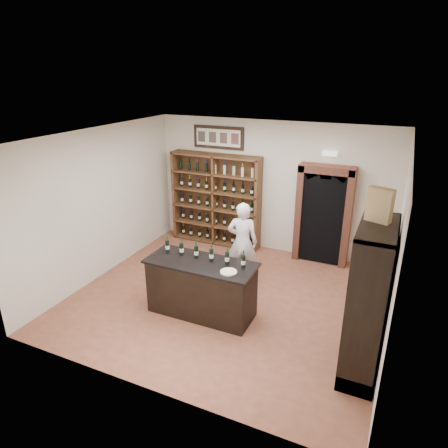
{
  "coord_description": "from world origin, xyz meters",
  "views": [
    {
      "loc": [
        2.63,
        -5.9,
        4.02
      ],
      "look_at": [
        -0.18,
        0.3,
        1.37
      ],
      "focal_mm": 32.0,
      "sensor_mm": 36.0,
      "label": 1
    }
  ],
  "objects_px": {
    "shopkeeper": "(242,242)",
    "wine_crate": "(380,205)",
    "wine_shelf": "(216,199)",
    "counter_bottle_0": "(167,246)",
    "tasting_counter": "(201,288)",
    "side_cabinet": "(367,324)"
  },
  "relations": [
    {
      "from": "shopkeeper",
      "to": "wine_crate",
      "type": "height_order",
      "value": "wine_crate"
    },
    {
      "from": "shopkeeper",
      "to": "wine_shelf",
      "type": "bearing_deg",
      "value": -61.82
    },
    {
      "from": "wine_shelf",
      "to": "counter_bottle_0",
      "type": "height_order",
      "value": "wine_shelf"
    },
    {
      "from": "wine_shelf",
      "to": "shopkeeper",
      "type": "bearing_deg",
      "value": -49.53
    },
    {
      "from": "counter_bottle_0",
      "to": "wine_crate",
      "type": "height_order",
      "value": "wine_crate"
    },
    {
      "from": "wine_shelf",
      "to": "counter_bottle_0",
      "type": "relative_size",
      "value": 7.33
    },
    {
      "from": "wine_shelf",
      "to": "tasting_counter",
      "type": "bearing_deg",
      "value": -69.44
    },
    {
      "from": "tasting_counter",
      "to": "shopkeeper",
      "type": "bearing_deg",
      "value": 82.97
    },
    {
      "from": "wine_shelf",
      "to": "shopkeeper",
      "type": "distance_m",
      "value": 1.99
    },
    {
      "from": "tasting_counter",
      "to": "wine_shelf",
      "type": "bearing_deg",
      "value": 110.56
    },
    {
      "from": "counter_bottle_0",
      "to": "shopkeeper",
      "type": "bearing_deg",
      "value": 55.87
    },
    {
      "from": "tasting_counter",
      "to": "side_cabinet",
      "type": "height_order",
      "value": "side_cabinet"
    },
    {
      "from": "shopkeeper",
      "to": "wine_crate",
      "type": "relative_size",
      "value": 3.7
    },
    {
      "from": "wine_shelf",
      "to": "side_cabinet",
      "type": "relative_size",
      "value": 1.0
    },
    {
      "from": "counter_bottle_0",
      "to": "wine_crate",
      "type": "distance_m",
      "value": 3.63
    },
    {
      "from": "shopkeeper",
      "to": "counter_bottle_0",
      "type": "bearing_deg",
      "value": 43.59
    },
    {
      "from": "counter_bottle_0",
      "to": "side_cabinet",
      "type": "relative_size",
      "value": 0.14
    },
    {
      "from": "counter_bottle_0",
      "to": "wine_crate",
      "type": "relative_size",
      "value": 0.68
    },
    {
      "from": "side_cabinet",
      "to": "wine_crate",
      "type": "bearing_deg",
      "value": 117.86
    },
    {
      "from": "tasting_counter",
      "to": "side_cabinet",
      "type": "bearing_deg",
      "value": -6.28
    },
    {
      "from": "counter_bottle_0",
      "to": "tasting_counter",
      "type": "bearing_deg",
      "value": -8.89
    },
    {
      "from": "tasting_counter",
      "to": "wine_crate",
      "type": "relative_size",
      "value": 4.25
    }
  ]
}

